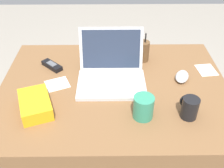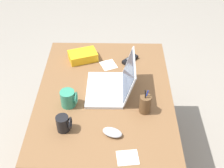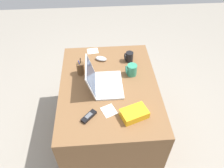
# 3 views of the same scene
# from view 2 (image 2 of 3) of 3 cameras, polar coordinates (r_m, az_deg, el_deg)

# --- Properties ---
(ground_plane) EXTENTS (6.00, 6.00, 0.00)m
(ground_plane) POSITION_cam_2_polar(r_m,az_deg,el_deg) (2.45, -1.12, -13.78)
(ground_plane) COLOR gray
(desk) EXTENTS (1.13, 0.84, 0.70)m
(desk) POSITION_cam_2_polar(r_m,az_deg,el_deg) (2.18, -1.24, -8.39)
(desk) COLOR brown
(desk) RESTS_ON ground
(laptop) EXTENTS (0.33, 0.30, 0.23)m
(laptop) POSITION_cam_2_polar(r_m,az_deg,el_deg) (1.90, 0.05, -0.20)
(laptop) COLOR silver
(laptop) RESTS_ON desk
(computer_mouse) EXTENTS (0.10, 0.13, 0.03)m
(computer_mouse) POSITION_cam_2_polar(r_m,az_deg,el_deg) (1.67, 0.06, -9.05)
(computer_mouse) COLOR silver
(computer_mouse) RESTS_ON desk
(coffee_mug_white) EXTENTS (0.07, 0.08, 0.10)m
(coffee_mug_white) POSITION_cam_2_polar(r_m,az_deg,el_deg) (1.69, -9.05, -7.30)
(coffee_mug_white) COLOR black
(coffee_mug_white) RESTS_ON desk
(coffee_mug_tall) EXTENTS (0.09, 0.10, 0.10)m
(coffee_mug_tall) POSITION_cam_2_polar(r_m,az_deg,el_deg) (1.82, -8.16, -2.69)
(coffee_mug_tall) COLOR #338C6B
(coffee_mug_tall) RESTS_ON desk
(cordless_phone) EXTENTS (0.13, 0.12, 0.03)m
(cordless_phone) POSITION_cam_2_polar(r_m,az_deg,el_deg) (2.18, 3.41, 4.58)
(cordless_phone) COLOR black
(cordless_phone) RESTS_ON desk
(pen_holder) EXTENTS (0.07, 0.07, 0.17)m
(pen_holder) POSITION_cam_2_polar(r_m,az_deg,el_deg) (1.77, 6.22, -3.74)
(pen_holder) COLOR brown
(pen_holder) RESTS_ON desk
(snack_bag) EXTENTS (0.18, 0.23, 0.06)m
(snack_bag) POSITION_cam_2_polar(r_m,az_deg,el_deg) (2.19, -5.47, 5.24)
(snack_bag) COLOR #F2AD19
(snack_bag) RESTS_ON desk
(paper_note_near_laptop) EXTENTS (0.14, 0.13, 0.00)m
(paper_note_near_laptop) POSITION_cam_2_polar(r_m,az_deg,el_deg) (2.14, -0.65, 3.59)
(paper_note_near_laptop) COLOR white
(paper_note_near_laptop) RESTS_ON desk
(paper_note_left) EXTENTS (0.10, 0.12, 0.00)m
(paper_note_left) POSITION_cam_2_polar(r_m,az_deg,el_deg) (1.59, 2.94, -13.60)
(paper_note_left) COLOR white
(paper_note_left) RESTS_ON desk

